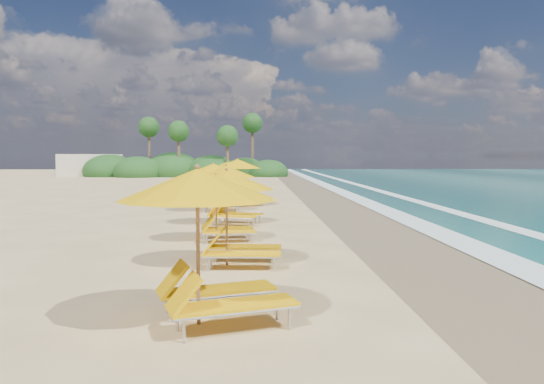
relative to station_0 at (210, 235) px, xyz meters
name	(u,v)px	position (x,y,z in m)	size (l,w,h in m)	color
ground	(272,223)	(1.33, 11.92, -1.38)	(160.00, 160.00, 0.00)	#DAB980
wet_sand	(375,222)	(5.33, 11.92, -1.38)	(4.00, 160.00, 0.01)	#7B6449
surf_foam	(444,222)	(8.03, 11.92, -1.35)	(4.00, 160.00, 0.01)	white
station_0	(210,235)	(0.00, 0.00, 0.00)	(3.14, 3.07, 2.46)	olive
station_1	(234,211)	(0.20, 4.25, -0.09)	(2.57, 2.40, 2.31)	olive
station_2	(222,203)	(-0.33, 7.85, -0.22)	(2.41, 2.27, 2.08)	olive
station_3	(230,191)	(-0.25, 11.67, -0.11)	(2.89, 2.83, 2.28)	olive
station_4	(217,184)	(-1.09, 16.31, -0.09)	(2.50, 2.31, 2.30)	olive
station_5	(241,179)	(-0.03, 18.93, 0.01)	(3.02, 2.89, 2.49)	olive
station_6	(231,177)	(-0.83, 24.36, -0.10)	(2.75, 2.63, 2.29)	olive
treeline	(181,169)	(-8.60, 57.43, -0.39)	(25.80, 8.80, 9.74)	#163D14
beach_building	(91,165)	(-20.67, 59.92, 0.02)	(7.00, 5.00, 2.80)	beige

